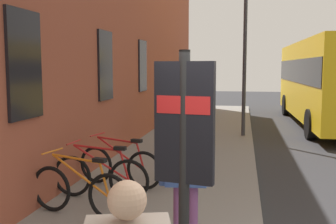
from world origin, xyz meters
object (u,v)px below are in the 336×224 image
Objects in this scene: bicycle_leaning_wall at (120,166)px; street_lamp at (245,43)px; bicycle_beside_lamp at (100,177)px; pedestrian_by_facade at (186,168)px; city_bus at (328,78)px; pedestrian_crossing_street at (172,130)px; transit_info_sign at (184,140)px; pedestrian_near_bus at (184,114)px; bicycle_end_of_row at (80,191)px.

street_lamp is (6.18, -2.29, 2.62)m from bicycle_leaning_wall.
street_lamp reaches higher than bicycle_beside_lamp.
pedestrian_by_facade reaches higher than bicycle_leaning_wall.
city_bus is (10.68, -5.69, 1.41)m from bicycle_beside_lamp.
bicycle_leaning_wall is at bearing 150.60° from city_bus.
pedestrian_by_facade is 0.34× the size of street_lamp.
pedestrian_crossing_street is at bearing 154.19° from city_bus.
pedestrian_by_facade is (-2.46, -1.61, 0.66)m from bicycle_leaning_wall.
pedestrian_crossing_street is at bearing 13.54° from pedestrian_by_facade.
transit_info_sign is 0.23× the size of city_bus.
bicycle_beside_lamp is 7.80m from street_lamp.
bicycle_beside_lamp is 1.06× the size of pedestrian_near_bus.
pedestrian_crossing_street is 3.00m from pedestrian_near_bus.
city_bus is 6.33× the size of pedestrian_near_bus.
bicycle_beside_lamp is at bearing 135.67° from pedestrian_crossing_street.
pedestrian_by_facade reaches higher than pedestrian_near_bus.
bicycle_end_of_row is 0.73× the size of transit_info_sign.
pedestrian_by_facade is at bearing 7.24° from transit_info_sign.
city_bus is at bearing -41.46° from street_lamp.
bicycle_beside_lamp is at bearing 172.13° from bicycle_leaning_wall.
pedestrian_near_bus reaches higher than bicycle_end_of_row.
bicycle_beside_lamp is at bearing 45.24° from pedestrian_by_facade.
bicycle_end_of_row is 1.02× the size of pedestrian_by_facade.
pedestrian_crossing_street is at bearing -29.45° from bicycle_end_of_row.
transit_info_sign is at bearing -168.24° from pedestrian_crossing_street.
bicycle_leaning_wall is 4.16m from transit_info_sign.
bicycle_beside_lamp is 1.03× the size of pedestrian_by_facade.
pedestrian_by_facade is (-12.37, 3.98, -0.75)m from city_bus.
transit_info_sign is (-2.81, -1.85, 1.21)m from bicycle_beside_lamp.
pedestrian_crossing_street is at bearing -175.93° from pedestrian_near_bus.
pedestrian_by_facade is at bearing 162.17° from city_bus.
street_lamp is (2.88, -1.56, 1.99)m from pedestrian_near_bus.
bicycle_beside_lamp is 12.18m from city_bus.
bicycle_end_of_row is at bearing 63.31° from pedestrian_by_facade.
transit_info_sign is 1.40× the size of pedestrian_by_facade.
transit_info_sign is at bearing -146.63° from bicycle_beside_lamp.
city_bus is 6.13× the size of pedestrian_crossing_street.
bicycle_end_of_row is at bearing 43.35° from transit_info_sign.
bicycle_end_of_row is at bearing 153.58° from city_bus.
pedestrian_by_facade is (1.12, 0.14, -0.55)m from transit_info_sign.
bicycle_beside_lamp is 4.19m from pedestrian_near_bus.
pedestrian_near_bus is (4.06, -0.83, 0.63)m from bicycle_beside_lamp.
transit_info_sign is at bearing -136.65° from bicycle_end_of_row.
pedestrian_by_facade is 8.89m from street_lamp.
city_bus is 6.16× the size of pedestrian_by_facade.
transit_info_sign reaches higher than pedestrian_crossing_street.
transit_info_sign is at bearing 176.84° from street_lamp.
transit_info_sign is 1.25m from pedestrian_by_facade.
bicycle_end_of_row is 8.54m from street_lamp.
pedestrian_by_facade is at bearing -116.69° from bicycle_end_of_row.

